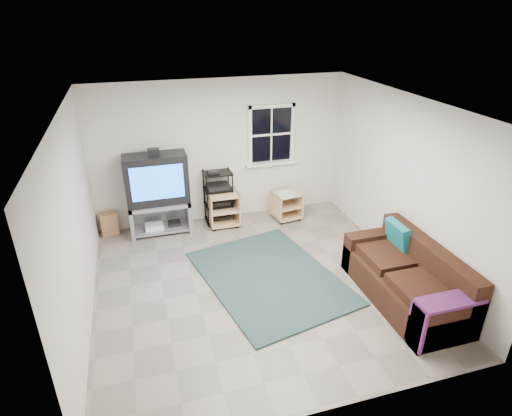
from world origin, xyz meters
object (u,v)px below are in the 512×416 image
object	(u,v)px
av_rack	(219,200)
side_table_right	(286,203)
side_table_left	(223,207)
sofa	(408,280)
tv_unit	(157,188)

from	to	relation	value
av_rack	side_table_right	bearing A→B (deg)	-9.54
side_table_left	sofa	size ratio (longest dim) A/B	0.32
tv_unit	sofa	xyz separation A→B (m)	(3.07, -2.96, -0.53)
av_rack	side_table_left	bearing A→B (deg)	-58.08
av_rack	side_table_right	distance (m)	1.27
side_table_left	side_table_right	bearing A→B (deg)	-5.69
av_rack	sofa	bearing A→B (deg)	-56.77
tv_unit	side_table_left	bearing A→B (deg)	-0.50
tv_unit	av_rack	size ratio (longest dim) A/B	1.53
av_rack	side_table_left	distance (m)	0.15
tv_unit	sofa	bearing A→B (deg)	-43.93
av_rack	side_table_left	size ratio (longest dim) A/B	1.60
tv_unit	sofa	size ratio (longest dim) A/B	0.78
av_rack	side_table_left	xyz separation A→B (m)	(0.06, -0.09, -0.10)
tv_unit	side_table_right	xyz separation A→B (m)	(2.33, -0.13, -0.54)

